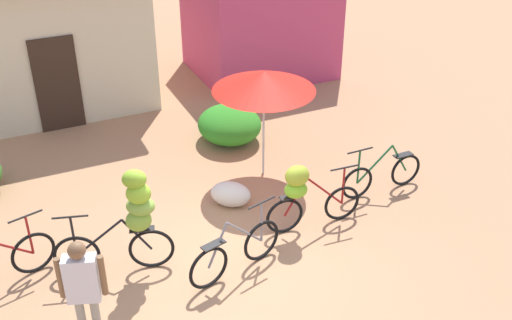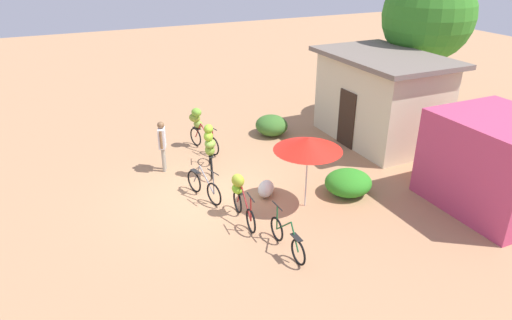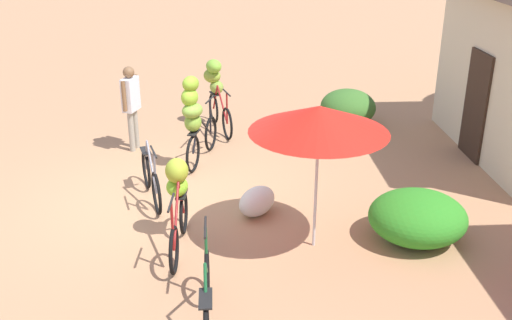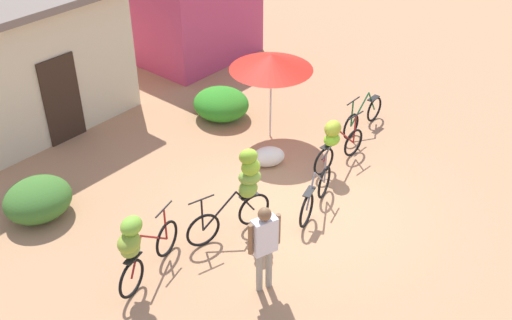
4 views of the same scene
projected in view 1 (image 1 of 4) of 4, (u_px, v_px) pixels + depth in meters
name	position (u px, v px, depth m)	size (l,w,h in m)	color
ground_plane	(231.00, 264.00, 9.41)	(60.00, 60.00, 0.00)	tan
building_low	(43.00, 37.00, 13.59)	(4.80, 3.25, 3.13)	beige
shop_pink	(259.00, 23.00, 15.50)	(3.20, 2.80, 2.52)	#C04068
hedge_bush_front_right	(230.00, 124.00, 12.65)	(1.28, 1.37, 0.71)	#2E8B23
market_umbrella	(264.00, 81.00, 10.77)	(1.83, 1.83, 2.03)	beige
bicycle_near_pile	(131.00, 216.00, 8.82)	(1.69, 0.65, 1.71)	black
bicycle_center_loaded	(236.00, 252.00, 9.07)	(1.61, 0.49, 1.03)	black
bicycle_by_shop	(304.00, 192.00, 9.81)	(1.66, 0.35, 1.22)	black
bicycle_rightmost	(382.00, 175.00, 10.98)	(1.65, 0.14, 0.97)	black
produce_sack	(231.00, 194.00, 10.67)	(0.70, 0.44, 0.44)	silver
person_vendor	(83.00, 285.00, 7.50)	(0.55, 0.32, 1.65)	gray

